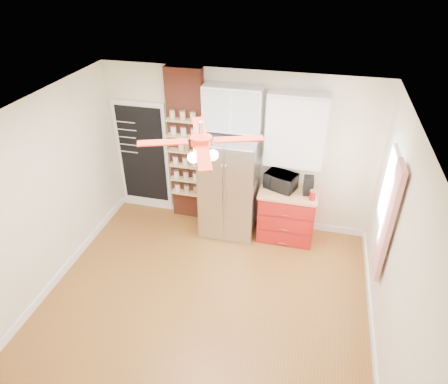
% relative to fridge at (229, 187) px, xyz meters
% --- Properties ---
extents(floor, '(4.50, 4.50, 0.00)m').
position_rel_fridge_xyz_m(floor, '(0.05, -1.63, -0.88)').
color(floor, brown).
rests_on(floor, ground).
extents(ceiling, '(4.50, 4.50, 0.00)m').
position_rel_fridge_xyz_m(ceiling, '(0.05, -1.63, 1.83)').
color(ceiling, white).
rests_on(ceiling, wall_back).
extents(wall_back, '(4.50, 0.02, 2.70)m').
position_rel_fridge_xyz_m(wall_back, '(0.05, 0.37, 0.48)').
color(wall_back, beige).
rests_on(wall_back, floor).
extents(wall_front, '(4.50, 0.02, 2.70)m').
position_rel_fridge_xyz_m(wall_front, '(0.05, -3.63, 0.48)').
color(wall_front, beige).
rests_on(wall_front, floor).
extents(wall_left, '(0.02, 4.00, 2.70)m').
position_rel_fridge_xyz_m(wall_left, '(-2.20, -1.63, 0.48)').
color(wall_left, beige).
rests_on(wall_left, floor).
extents(wall_right, '(0.02, 4.00, 2.70)m').
position_rel_fridge_xyz_m(wall_right, '(2.30, -1.63, 0.48)').
color(wall_right, beige).
rests_on(wall_right, floor).
extents(chalkboard, '(0.95, 0.05, 1.95)m').
position_rel_fridge_xyz_m(chalkboard, '(-1.65, 0.33, 0.23)').
color(chalkboard, white).
rests_on(chalkboard, wall_back).
extents(brick_pillar, '(0.60, 0.16, 2.70)m').
position_rel_fridge_xyz_m(brick_pillar, '(-0.80, 0.29, 0.48)').
color(brick_pillar, brown).
rests_on(brick_pillar, floor).
extents(fridge, '(0.90, 0.70, 1.75)m').
position_rel_fridge_xyz_m(fridge, '(0.00, 0.00, 0.00)').
color(fridge, silver).
rests_on(fridge, floor).
extents(upper_glass_cabinet, '(0.90, 0.35, 0.70)m').
position_rel_fridge_xyz_m(upper_glass_cabinet, '(0.00, 0.20, 1.27)').
color(upper_glass_cabinet, white).
rests_on(upper_glass_cabinet, wall_back).
extents(red_cabinet, '(0.94, 0.64, 0.90)m').
position_rel_fridge_xyz_m(red_cabinet, '(0.97, 0.05, -0.42)').
color(red_cabinet, '#A51612').
rests_on(red_cabinet, floor).
extents(upper_shelf_unit, '(0.90, 0.30, 1.15)m').
position_rel_fridge_xyz_m(upper_shelf_unit, '(0.97, 0.22, 1.00)').
color(upper_shelf_unit, white).
rests_on(upper_shelf_unit, wall_back).
extents(window, '(0.04, 0.75, 1.05)m').
position_rel_fridge_xyz_m(window, '(2.28, -0.73, 0.68)').
color(window, white).
rests_on(window, wall_right).
extents(curtain, '(0.06, 0.40, 1.55)m').
position_rel_fridge_xyz_m(curtain, '(2.23, -1.28, 0.57)').
color(curtain, red).
rests_on(curtain, wall_right).
extents(ceiling_fan, '(1.40, 1.40, 0.44)m').
position_rel_fridge_xyz_m(ceiling_fan, '(0.05, -1.63, 1.55)').
color(ceiling_fan, silver).
rests_on(ceiling_fan, ceiling).
extents(toaster_oven, '(0.57, 0.48, 0.27)m').
position_rel_fridge_xyz_m(toaster_oven, '(0.82, 0.11, 0.16)').
color(toaster_oven, black).
rests_on(toaster_oven, red_cabinet).
extents(coffee_maker, '(0.17, 0.20, 0.29)m').
position_rel_fridge_xyz_m(coffee_maker, '(1.26, 0.05, 0.17)').
color(coffee_maker, black).
rests_on(coffee_maker, red_cabinet).
extents(canister_left, '(0.09, 0.09, 0.15)m').
position_rel_fridge_xyz_m(canister_left, '(1.34, -0.12, 0.10)').
color(canister_left, '#AC0915').
rests_on(canister_left, red_cabinet).
extents(canister_right, '(0.11, 0.11, 0.14)m').
position_rel_fridge_xyz_m(canister_right, '(1.27, 0.02, 0.09)').
color(canister_right, '#A90916').
rests_on(canister_right, red_cabinet).
extents(pantry_jar_oats, '(0.12, 0.12, 0.15)m').
position_rel_fridge_xyz_m(pantry_jar_oats, '(-0.86, 0.18, 0.57)').
color(pantry_jar_oats, beige).
rests_on(pantry_jar_oats, brick_pillar).
extents(pantry_jar_beans, '(0.11, 0.11, 0.15)m').
position_rel_fridge_xyz_m(pantry_jar_beans, '(-0.76, 0.15, 0.57)').
color(pantry_jar_beans, olive).
rests_on(pantry_jar_beans, brick_pillar).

